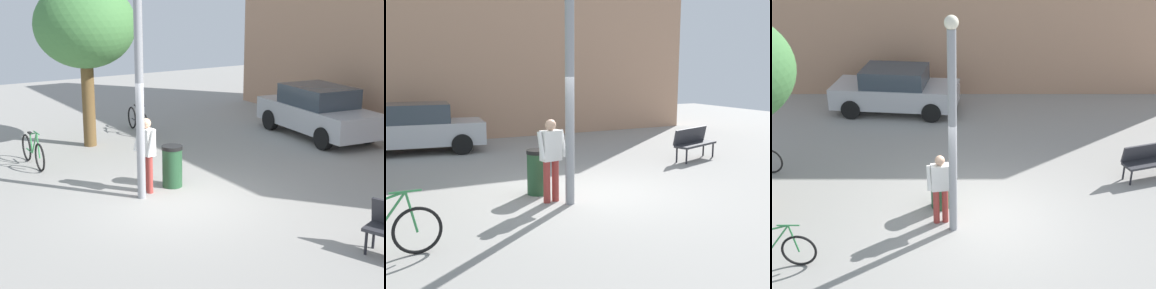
# 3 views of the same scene
# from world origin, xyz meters

# --- Properties ---
(ground_plane) EXTENTS (36.00, 36.00, 0.00)m
(ground_plane) POSITION_xyz_m (0.00, 0.00, 0.00)
(ground_plane) COLOR gray
(building_facade) EXTENTS (17.63, 2.00, 7.81)m
(building_facade) POSITION_xyz_m (0.00, 9.28, 3.90)
(building_facade) COLOR tan
(building_facade) RESTS_ON ground_plane
(lamppost) EXTENTS (0.28, 0.28, 4.70)m
(lamppost) POSITION_xyz_m (-0.67, -0.50, 2.54)
(lamppost) COLOR gray
(lamppost) RESTS_ON ground_plane
(person_by_lamppost) EXTENTS (0.62, 0.35, 1.67)m
(person_by_lamppost) POSITION_xyz_m (-0.96, -0.22, 0.97)
(person_by_lamppost) COLOR #9E3833
(person_by_lamppost) RESTS_ON ground_plane
(park_bench) EXTENTS (1.67, 0.96, 0.92)m
(park_bench) POSITION_xyz_m (4.42, 1.91, 0.55)
(park_bench) COLOR #2D2D33
(park_bench) RESTS_ON ground_plane
(parked_car_silver) EXTENTS (4.36, 2.17, 1.55)m
(parked_car_silver) POSITION_xyz_m (-2.76, 6.56, 0.77)
(parked_car_silver) COLOR #B7B7BC
(parked_car_silver) RESTS_ON ground_plane
(trash_bin) EXTENTS (0.48, 0.48, 0.96)m
(trash_bin) POSITION_xyz_m (-0.99, 0.44, 0.48)
(trash_bin) COLOR #234C2D
(trash_bin) RESTS_ON ground_plane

